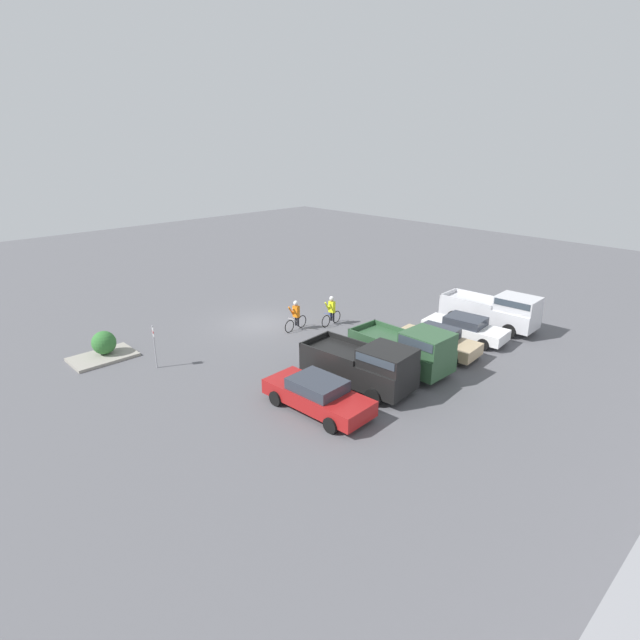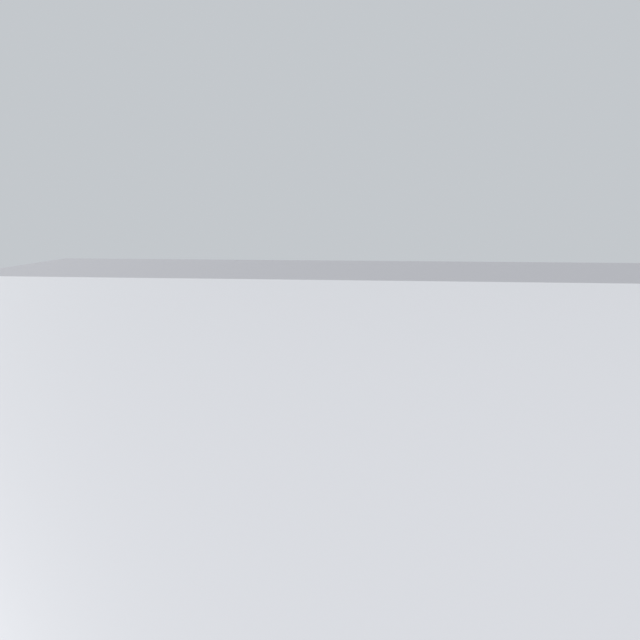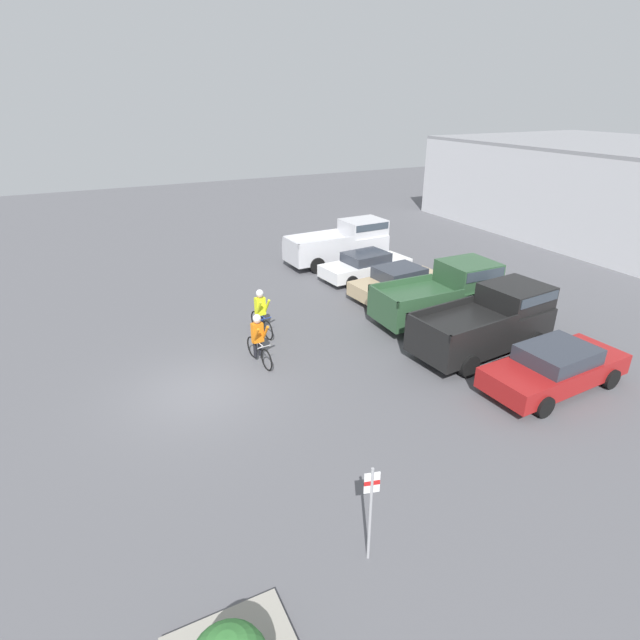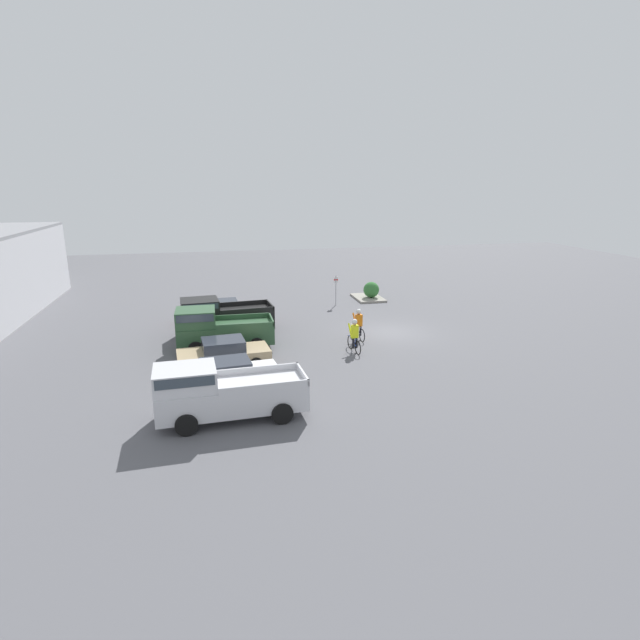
% 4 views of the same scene
% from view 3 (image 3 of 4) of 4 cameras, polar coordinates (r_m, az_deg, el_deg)
% --- Properties ---
extents(ground_plane, '(80.00, 80.00, 0.00)m').
position_cam_3_polar(ground_plane, '(15.75, -13.65, -7.94)').
color(ground_plane, '#56565B').
extents(pickup_truck_0, '(2.35, 5.58, 2.17)m').
position_cam_3_polar(pickup_truck_0, '(26.91, 2.74, 8.94)').
color(pickup_truck_0, silver).
rests_on(pickup_truck_0, ground_plane).
extents(sedan_0, '(2.25, 4.65, 1.30)m').
position_cam_3_polar(sedan_0, '(24.55, 5.24, 6.25)').
color(sedan_0, white).
rests_on(sedan_0, ground_plane).
extents(sedan_1, '(2.27, 4.48, 1.38)m').
position_cam_3_polar(sedan_1, '(22.34, 8.99, 4.27)').
color(sedan_1, tan).
rests_on(sedan_1, ground_plane).
extents(pickup_truck_1, '(2.28, 5.01, 2.25)m').
position_cam_3_polar(pickup_truck_1, '(20.26, 14.12, 3.11)').
color(pickup_truck_1, '#2D5133').
rests_on(pickup_truck_1, ground_plane).
extents(pickup_truck_2, '(2.62, 5.35, 2.18)m').
position_cam_3_polar(pickup_truck_2, '(18.24, 18.87, -0.01)').
color(pickup_truck_2, black).
rests_on(pickup_truck_2, ground_plane).
extents(sedan_2, '(2.22, 4.86, 1.38)m').
position_cam_3_polar(sedan_2, '(16.76, 25.27, -4.90)').
color(sedan_2, maroon).
rests_on(sedan_2, ground_plane).
extents(cyclist_0, '(1.83, 0.50, 1.79)m').
position_cam_3_polar(cyclist_0, '(16.59, -7.08, -2.10)').
color(cyclist_0, black).
rests_on(cyclist_0, ground_plane).
extents(cyclist_1, '(1.77, 0.50, 1.80)m').
position_cam_3_polar(cyclist_1, '(18.61, -6.79, 1.00)').
color(cyclist_1, black).
rests_on(cyclist_1, ground_plane).
extents(fire_lane_sign, '(0.10, 0.30, 2.20)m').
position_cam_3_polar(fire_lane_sign, '(9.82, 5.81, -20.34)').
color(fire_lane_sign, '#9E9EA3').
rests_on(fire_lane_sign, ground_plane).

